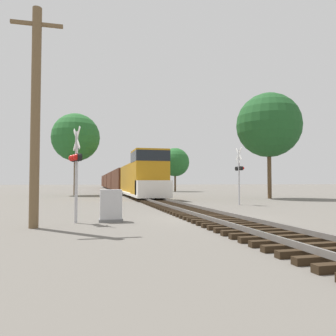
# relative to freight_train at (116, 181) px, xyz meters

# --- Properties ---
(ground_plane) EXTENTS (400.00, 400.00, 0.00)m
(ground_plane) POSITION_rel_freight_train_xyz_m (0.00, -54.45, -1.91)
(ground_plane) COLOR #666059
(rail_track_bed) EXTENTS (2.60, 160.00, 0.31)m
(rail_track_bed) POSITION_rel_freight_train_xyz_m (0.00, -54.45, -1.77)
(rail_track_bed) COLOR black
(rail_track_bed) RESTS_ON ground
(freight_train) EXTENTS (2.96, 86.23, 4.48)m
(freight_train) POSITION_rel_freight_train_xyz_m (0.00, 0.00, 0.00)
(freight_train) COLOR #B77A14
(freight_train) RESTS_ON ground
(crossing_signal_near) EXTENTS (0.57, 1.01, 3.83)m
(crossing_signal_near) POSITION_rel_freight_train_xyz_m (-5.75, -54.68, 0.49)
(crossing_signal_near) COLOR #B7B7BC
(crossing_signal_near) RESTS_ON ground
(crossing_signal_far) EXTENTS (0.33, 1.00, 4.10)m
(crossing_signal_far) POSITION_rel_freight_train_xyz_m (5.22, -46.69, 0.50)
(crossing_signal_far) COLOR #B7B7BC
(crossing_signal_far) RESTS_ON ground
(relay_cabinet) EXTENTS (0.96, 0.64, 1.32)m
(relay_cabinet) POSITION_rel_freight_train_xyz_m (-4.34, -54.56, -1.26)
(relay_cabinet) COLOR slate
(relay_cabinet) RESTS_ON ground
(utility_pole) EXTENTS (1.80, 0.33, 7.96)m
(utility_pole) POSITION_rel_freight_train_xyz_m (-7.11, -55.84, 2.17)
(utility_pole) COLOR brown
(utility_pole) RESTS_ON ground
(tree_far_right) EXTENTS (6.42, 6.42, 10.54)m
(tree_far_right) POSITION_rel_freight_train_xyz_m (12.18, -38.99, 5.40)
(tree_far_right) COLOR brown
(tree_far_right) RESTS_ON ground
(tree_mid_background) EXTENTS (5.90, 5.90, 10.12)m
(tree_mid_background) POSITION_rel_freight_train_xyz_m (-6.95, -26.42, 5.24)
(tree_mid_background) COLOR brown
(tree_mid_background) RESTS_ON ground
(tree_deep_background) EXTENTS (4.91, 4.91, 7.53)m
(tree_deep_background) POSITION_rel_freight_train_xyz_m (9.14, -13.59, 3.15)
(tree_deep_background) COLOR brown
(tree_deep_background) RESTS_ON ground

